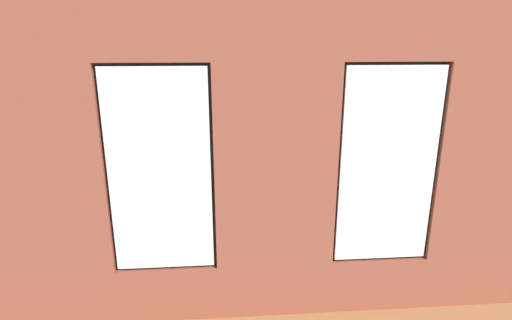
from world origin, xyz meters
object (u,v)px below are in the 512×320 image
Objects in this scene: couch_left at (416,197)px; potted_plant_near_tv at (92,191)px; tv_flatscreen at (77,154)px; potted_plant_mid_room_small at (283,176)px; cup_ceramic at (259,193)px; couch_by_window at (242,254)px; remote_gray at (241,192)px; potted_plant_corner_far_left at (500,206)px; coffee_table at (252,197)px; candle_jar at (226,194)px; potted_plant_beside_window_right at (142,239)px; potted_plant_corner_near_left at (377,151)px; papasan_chair at (211,158)px; media_console at (82,192)px.

couch_left is 1.58× the size of potted_plant_near_tv.
potted_plant_mid_room_small is at bearing -174.79° from tv_flatscreen.
couch_by_window is at bearing 77.99° from cup_ceramic.
remote_gray is 0.12× the size of potted_plant_corner_far_left.
candle_jar reaches higher than coffee_table.
potted_plant_corner_far_left is 1.02× the size of potted_plant_beside_window_right.
cup_ceramic is 0.12× the size of potted_plant_corner_near_left.
coffee_table is 3.45m from potted_plant_corner_far_left.
potted_plant_beside_window_right is 2.33× the size of potted_plant_mid_room_small.
potted_plant_near_tv is at bearing 98.36° from remote_gray.
potted_plant_beside_window_right is (1.15, 0.10, 0.31)m from couch_by_window.
remote_gray is 2.10m from papasan_chair.
potted_plant_beside_window_right is 1.69× the size of potted_plant_corner_near_left.
cup_ceramic is at bearing 164.82° from tv_flatscreen.
tv_flatscreen reaches higher than couch_left.
potted_plant_corner_near_left reaches higher than potted_plant_mid_room_small.
couch_left is 1.45× the size of potted_plant_corner_far_left.
candle_jar reaches higher than remote_gray.
remote_gray is 2.28m from potted_plant_beside_window_right.
tv_flatscreen is (5.68, -0.79, 0.65)m from couch_left.
tv_flatscreen is at bearing 5.21° from potted_plant_mid_room_small.
coffee_table is (2.74, -0.08, 0.05)m from couch_left.
potted_plant_corner_far_left is at bearing -179.95° from potted_plant_beside_window_right.
potted_plant_corner_far_left reaches higher than couch_by_window.
papasan_chair is at bearing -147.63° from media_console.
potted_plant_corner_near_left is (-3.06, -2.03, 0.07)m from remote_gray.
potted_plant_beside_window_right is at bearing 144.54° from remote_gray.
potted_plant_corner_near_left is 2.48m from potted_plant_mid_room_small.
candle_jar is 2.25m from papasan_chair.
media_console is 1.04× the size of tv_flatscreen.
media_console is 0.88× the size of potted_plant_corner_far_left.
potted_plant_corner_far_left is at bearing 178.17° from couch_by_window.
tv_flatscreen reaches higher than potted_plant_mid_room_small.
couch_left is at bearing 147.59° from papasan_chair.
potted_plant_corner_far_left is at bearing 127.90° from potted_plant_mid_room_small.
potted_plant_mid_room_small is (-1.07, -1.16, -0.13)m from candle_jar.
papasan_chair is (-2.22, -1.41, -0.53)m from tv_flatscreen.
tv_flatscreen reaches higher than potted_plant_near_tv.
potted_plant_near_tv is 3.37m from potted_plant_mid_room_small.
couch_left is 1.84m from potted_plant_corner_far_left.
potted_plant_mid_room_small is (2.23, -2.86, -0.54)m from potted_plant_corner_far_left.
media_console is at bearing -13.57° from coffee_table.
potted_plant_mid_room_small is (-0.66, -1.04, -0.02)m from coffee_table.
tv_flatscreen is at bearing -23.49° from potted_plant_corner_far_left.
potted_plant_mid_room_small reaches higher than remote_gray.
remote_gray is 0.13× the size of potted_plant_beside_window_right.
coffee_table is at bearing -127.37° from potted_plant_beside_window_right.
papasan_chair reaches higher than coffee_table.
potted_plant_beside_window_right reaches higher than couch_by_window.
candle_jar is 0.10× the size of media_console.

